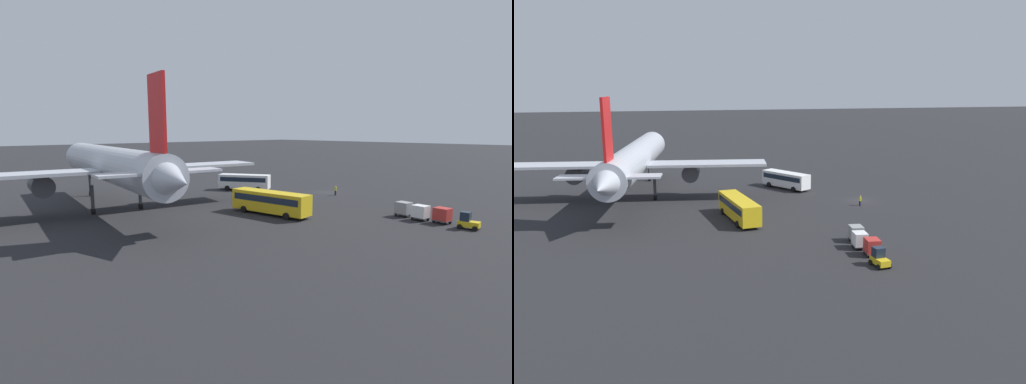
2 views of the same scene
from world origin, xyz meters
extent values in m
plane|color=#232326|center=(0.00, 0.00, 0.00)|extent=(600.00, 600.00, 0.00)
cylinder|color=#B2B7C1|center=(11.22, 37.63, 6.92)|extent=(43.92, 11.22, 5.32)
cone|color=#B2B7C1|center=(34.13, 34.48, 6.92)|extent=(6.49, 5.81, 5.06)
cone|color=#B2B7C1|center=(-11.96, 40.83, 6.92)|extent=(7.51, 5.69, 4.79)
cube|color=#B2B7C1|center=(10.79, 50.50, 6.26)|extent=(8.35, 20.64, 0.44)
cube|color=#B2B7C1|center=(7.33, 25.36, 6.26)|extent=(8.35, 20.64, 0.44)
cube|color=red|center=(-8.22, 40.31, 13.84)|extent=(4.37, 0.95, 8.52)
cube|color=#B2B7C1|center=(-8.65, 40.37, 7.45)|extent=(4.91, 14.13, 0.28)
cylinder|color=#38383D|center=(11.67, 47.34, 4.57)|extent=(5.58, 3.62, 2.93)
cylinder|color=#38383D|center=(9.03, 28.16, 4.57)|extent=(5.58, 3.62, 2.93)
cylinder|color=#38383D|center=(26.33, 35.55, 2.13)|extent=(0.50, 0.50, 4.26)
cylinder|color=black|center=(26.33, 35.55, 0.45)|extent=(0.96, 0.62, 0.90)
cylinder|color=#38383D|center=(9.53, 41.36, 2.13)|extent=(0.50, 0.50, 4.26)
cylinder|color=black|center=(9.53, 41.36, 0.45)|extent=(0.96, 0.62, 0.90)
cylinder|color=#38383D|center=(8.59, 34.50, 2.13)|extent=(0.50, 0.50, 4.26)
cylinder|color=black|center=(8.59, 34.50, 0.45)|extent=(0.96, 0.62, 0.90)
cube|color=white|center=(12.66, 9.91, 1.81)|extent=(10.08, 7.77, 2.72)
cube|color=#192333|center=(12.66, 9.91, 2.28)|extent=(9.41, 7.36, 0.87)
cylinder|color=black|center=(14.58, 12.80, 0.50)|extent=(1.00, 0.79, 1.00)
cylinder|color=black|center=(16.09, 10.44, 0.50)|extent=(1.00, 0.79, 1.00)
cylinder|color=black|center=(9.22, 9.39, 0.50)|extent=(1.00, 0.79, 1.00)
cylinder|color=black|center=(10.73, 7.03, 0.50)|extent=(1.00, 0.79, 1.00)
cube|color=gold|center=(-7.65, 22.48, 1.89)|extent=(12.60, 4.51, 2.88)
cube|color=#192333|center=(-7.65, 22.48, 2.39)|extent=(11.63, 4.41, 0.92)
cylinder|color=black|center=(-4.07, 24.47, 0.50)|extent=(1.03, 0.44, 1.00)
cylinder|color=black|center=(-3.66, 21.56, 0.50)|extent=(1.03, 0.44, 1.00)
cylinder|color=black|center=(-11.64, 23.40, 0.50)|extent=(1.03, 0.44, 1.00)
cylinder|color=black|center=(-11.23, 20.50, 0.50)|extent=(1.03, 0.44, 1.00)
cube|color=gold|center=(-30.24, 10.49, 0.65)|extent=(2.53, 1.55, 0.70)
cube|color=#192333|center=(-29.82, 10.54, 1.55)|extent=(1.20, 1.28, 1.10)
cylinder|color=black|center=(-29.48, 11.28, 0.30)|extent=(0.62, 0.28, 0.60)
cylinder|color=black|center=(-29.33, 9.89, 0.30)|extent=(0.62, 0.28, 0.60)
cylinder|color=black|center=(-31.15, 11.10, 0.30)|extent=(0.62, 0.28, 0.60)
cylinder|color=black|center=(-31.00, 9.71, 0.30)|extent=(0.62, 0.28, 0.60)
cylinder|color=#1E1E2D|center=(-3.61, 1.52, 0.42)|extent=(0.32, 0.32, 0.85)
cylinder|color=yellow|center=(-3.61, 1.52, 1.18)|extent=(0.38, 0.38, 0.65)
sphere|color=tan|center=(-3.61, 1.52, 1.62)|extent=(0.24, 0.24, 0.24)
cube|color=#38383D|center=(-26.73, 9.87, 0.41)|extent=(2.15, 1.87, 0.10)
cube|color=#B72D28|center=(-26.73, 9.87, 1.26)|extent=(2.05, 1.78, 1.60)
cylinder|color=black|center=(-25.91, 10.44, 0.18)|extent=(0.37, 0.16, 0.36)
cylinder|color=black|center=(-26.04, 9.16, 0.18)|extent=(0.37, 0.16, 0.36)
cylinder|color=black|center=(-27.42, 10.59, 0.18)|extent=(0.37, 0.16, 0.36)
cylinder|color=black|center=(-27.55, 9.31, 0.18)|extent=(0.37, 0.16, 0.36)
cube|color=#38383D|center=(-23.99, 10.26, 0.41)|extent=(2.15, 1.87, 0.10)
cube|color=silver|center=(-23.99, 10.26, 1.26)|extent=(2.05, 1.78, 1.60)
cylinder|color=black|center=(-23.17, 10.82, 0.18)|extent=(0.37, 0.16, 0.36)
cylinder|color=black|center=(-23.30, 9.54, 0.18)|extent=(0.37, 0.16, 0.36)
cylinder|color=black|center=(-24.69, 10.97, 0.18)|extent=(0.37, 0.16, 0.36)
cylinder|color=black|center=(-24.81, 9.70, 0.18)|extent=(0.37, 0.16, 0.36)
cube|color=#38383D|center=(-21.26, 9.61, 0.41)|extent=(2.15, 1.87, 0.10)
cube|color=gray|center=(-21.26, 9.61, 1.26)|extent=(2.05, 1.78, 1.60)
cylinder|color=black|center=(-20.44, 10.17, 0.18)|extent=(0.37, 0.16, 0.36)
cylinder|color=black|center=(-20.57, 8.90, 0.18)|extent=(0.37, 0.16, 0.36)
cylinder|color=black|center=(-21.95, 10.32, 0.18)|extent=(0.37, 0.16, 0.36)
cylinder|color=black|center=(-22.08, 9.05, 0.18)|extent=(0.37, 0.16, 0.36)
camera|label=1|loc=(-47.86, 61.98, 12.08)|focal=28.00mm
camera|label=2|loc=(-78.32, 34.16, 19.88)|focal=35.00mm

